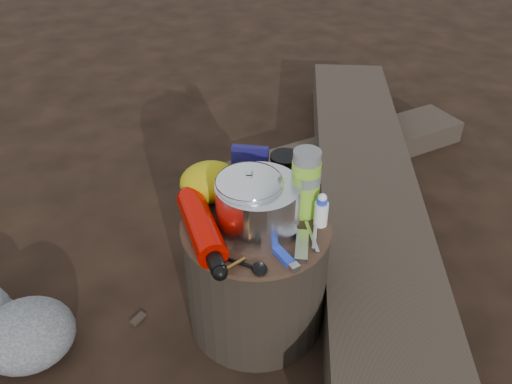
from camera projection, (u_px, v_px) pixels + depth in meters
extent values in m
plane|color=black|center=(256.00, 317.00, 1.64)|extent=(60.00, 60.00, 0.00)
cylinder|color=black|center=(256.00, 274.00, 1.53)|extent=(0.41, 0.41, 0.37)
cube|color=#392E25|center=(365.00, 192.00, 2.03)|extent=(0.89, 2.12, 0.18)
cube|color=#392E25|center=(343.00, 153.00, 2.33)|extent=(1.23, 0.57, 0.10)
cylinder|color=silver|center=(258.00, 206.00, 1.38)|extent=(0.22, 0.22, 0.14)
cylinder|color=white|center=(249.00, 200.00, 1.37)|extent=(0.17, 0.17, 0.17)
cylinder|color=#89CD2E|center=(305.00, 183.00, 1.41)|extent=(0.08, 0.08, 0.19)
cylinder|color=black|center=(285.00, 174.00, 1.51)|extent=(0.08, 0.08, 0.12)
ellipsoid|color=#BAA70B|center=(210.00, 182.00, 1.48)|extent=(0.17, 0.14, 0.12)
cube|color=#161256|center=(250.00, 168.00, 1.52)|extent=(0.11, 0.06, 0.13)
cube|color=blue|center=(284.00, 256.00, 1.31)|extent=(0.05, 0.09, 0.02)
cube|color=silver|center=(302.00, 246.00, 1.34)|extent=(0.07, 0.12, 0.02)
cylinder|color=white|center=(321.00, 211.00, 1.39)|extent=(0.04, 0.04, 0.09)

